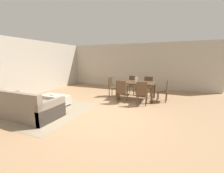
{
  "coord_description": "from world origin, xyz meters",
  "views": [
    {
      "loc": [
        1.99,
        -3.87,
        1.74
      ],
      "look_at": [
        -0.23,
        1.45,
        0.65
      ],
      "focal_mm": 22.99,
      "sensor_mm": 36.0,
      "label": 1
    }
  ],
  "objects": [
    {
      "name": "ground_plane",
      "position": [
        0.0,
        0.0,
        0.0
      ],
      "size": [
        10.8,
        10.8,
        0.0
      ],
      "primitive_type": "plane",
      "color": "#9E7A56"
    },
    {
      "name": "dining_chair_head_west",
      "position": [
        -0.57,
        2.31,
        0.52
      ],
      "size": [
        0.4,
        0.4,
        0.92
      ],
      "color": "#513823",
      "rests_on": "ground_plane"
    },
    {
      "name": "wall_left",
      "position": [
        -4.5,
        0.5,
        1.35
      ],
      "size": [
        0.12,
        11.0,
        2.7
      ],
      "primitive_type": "cube",
      "color": "#BCB2A0",
      "rests_on": "ground_plane"
    },
    {
      "name": "area_rug",
      "position": [
        -2.09,
        -0.38,
        0.0
      ],
      "size": [
        3.0,
        2.8,
        0.01
      ],
      "primitive_type": "cube",
      "color": "gray",
      "rests_on": "ground_plane"
    },
    {
      "name": "dining_table",
      "position": [
        0.6,
        2.31,
        0.67
      ],
      "size": [
        1.57,
        0.98,
        0.76
      ],
      "color": "#513823",
      "rests_on": "ground_plane"
    },
    {
      "name": "vase_centerpiece",
      "position": [
        0.57,
        2.31,
        0.87
      ],
      "size": [
        0.11,
        0.11,
        0.23
      ],
      "primitive_type": "cylinder",
      "color": "silver",
      "rests_on": "dining_table"
    },
    {
      "name": "dining_chair_far_right",
      "position": [
        0.97,
        3.13,
        0.52
      ],
      "size": [
        0.4,
        0.4,
        0.92
      ],
      "color": "#513823",
      "rests_on": "ground_plane"
    },
    {
      "name": "dining_chair_head_east",
      "position": [
        1.77,
        2.33,
        0.52
      ],
      "size": [
        0.42,
        0.42,
        0.92
      ],
      "color": "#513823",
      "rests_on": "ground_plane"
    },
    {
      "name": "dining_chair_near_left",
      "position": [
        0.17,
        1.49,
        0.52
      ],
      "size": [
        0.41,
        0.41,
        0.92
      ],
      "color": "#513823",
      "rests_on": "ground_plane"
    },
    {
      "name": "book_on_ottoman",
      "position": [
        -2.17,
        0.23,
        0.41
      ],
      "size": [
        0.3,
        0.25,
        0.03
      ],
      "primitive_type": "cube",
      "rotation": [
        0.0,
        0.0,
        -0.23
      ],
      "color": "silver",
      "rests_on": "ottoman_table"
    },
    {
      "name": "dining_chair_far_left",
      "position": [
        0.19,
        3.15,
        0.52
      ],
      "size": [
        0.43,
        0.43,
        0.92
      ],
      "color": "#513823",
      "rests_on": "ground_plane"
    },
    {
      "name": "ottoman_table",
      "position": [
        -2.06,
        0.19,
        0.23
      ],
      "size": [
        1.1,
        0.53,
        0.39
      ],
      "color": "#B7AD9E",
      "rests_on": "ground_plane"
    },
    {
      "name": "dining_chair_near_right",
      "position": [
        1.0,
        1.48,
        0.52
      ],
      "size": [
        0.42,
        0.42,
        0.92
      ],
      "color": "#513823",
      "rests_on": "ground_plane"
    },
    {
      "name": "wall_back",
      "position": [
        0.0,
        5.0,
        1.35
      ],
      "size": [
        9.0,
        0.12,
        2.7
      ],
      "primitive_type": "cube",
      "color": "#BCB2A0",
      "rests_on": "ground_plane"
    },
    {
      "name": "couch",
      "position": [
        -2.12,
        -1.01,
        0.29
      ],
      "size": [
        2.22,
        0.99,
        0.86
      ],
      "color": "gray",
      "rests_on": "ground_plane"
    }
  ]
}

